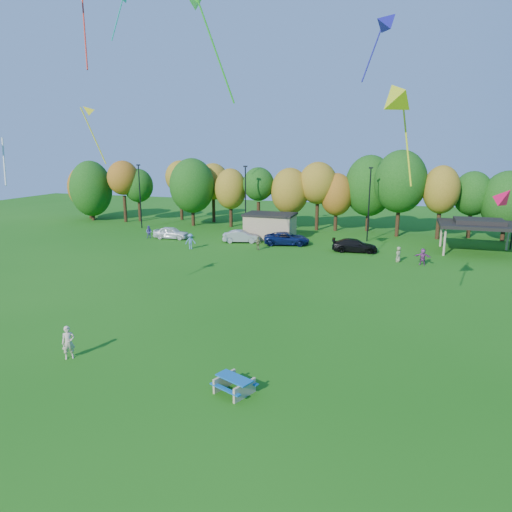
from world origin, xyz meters
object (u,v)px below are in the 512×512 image
(kite_flyer, at_px, (68,342))
(car_b, at_px, (241,236))
(car_a, at_px, (171,233))
(car_c, at_px, (287,239))
(picnic_table, at_px, (234,384))
(car_d, at_px, (355,245))

(kite_flyer, xyz_separation_m, car_b, (-1.67, 32.94, -0.19))
(car_a, xyz_separation_m, car_c, (15.00, 0.85, -0.01))
(car_a, bearing_deg, picnic_table, -152.27)
(picnic_table, distance_m, car_a, 39.12)
(car_d, bearing_deg, car_b, 79.40)
(picnic_table, xyz_separation_m, car_d, (2.24, 32.48, 0.27))
(car_b, height_order, car_d, car_b)
(kite_flyer, bearing_deg, car_c, 40.90)
(kite_flyer, relative_size, car_c, 0.34)
(kite_flyer, relative_size, car_a, 0.41)
(kite_flyer, xyz_separation_m, car_d, (12.13, 31.85, -0.21))
(car_a, xyz_separation_m, car_d, (23.15, -0.58, -0.04))
(car_a, distance_m, car_c, 15.02)
(kite_flyer, height_order, car_d, kite_flyer)
(car_a, bearing_deg, car_d, -96.02)
(car_b, bearing_deg, car_a, 77.62)
(car_c, height_order, car_d, car_c)
(car_b, bearing_deg, car_c, -102.11)
(kite_flyer, xyz_separation_m, car_c, (3.98, 33.28, -0.18))
(car_c, xyz_separation_m, car_d, (8.16, -1.43, -0.03))
(car_c, bearing_deg, car_b, 80.13)
(kite_flyer, distance_m, car_a, 34.25)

